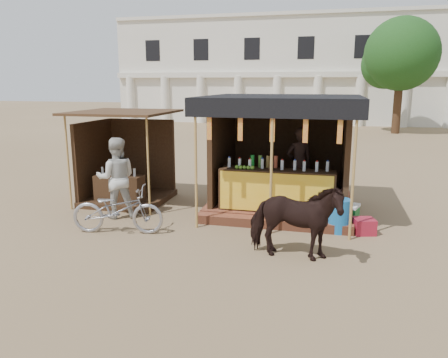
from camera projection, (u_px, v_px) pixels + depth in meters
ground at (203, 257)px, 7.88m from camera, size 120.00×120.00×0.00m
main_stall at (282, 169)px, 10.61m from camera, size 3.60×3.61×2.78m
secondary_stall at (123, 169)px, 11.51m from camera, size 2.40×2.40×2.38m
cow at (295, 221)px, 7.64m from camera, size 1.71×0.85×1.41m
motorbike at (118, 210)px, 9.05m from camera, size 1.99×0.99×1.00m
bystander at (116, 178)px, 10.04m from camera, size 1.12×1.02×1.87m
blue_barrel at (339, 216)px, 9.14m from camera, size 0.56×0.56×0.71m
red_crate at (364, 226)px, 9.06m from camera, size 0.50×0.48×0.32m
cooler at (343, 213)px, 9.71m from camera, size 0.74×0.61×0.46m
background_building at (283, 72)px, 35.89m from camera, size 26.00×7.45×8.18m
tree at (398, 57)px, 26.52m from camera, size 4.50×4.40×7.00m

